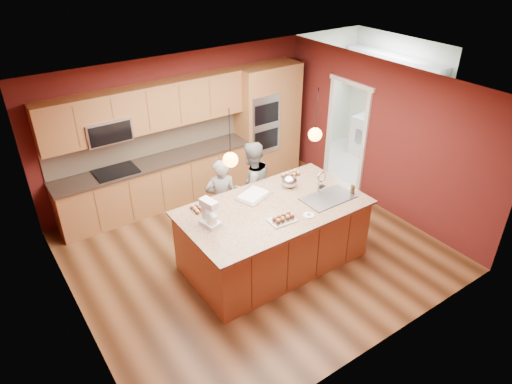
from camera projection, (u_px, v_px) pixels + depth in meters
floor at (254, 251)px, 7.51m from camera, size 5.50×5.50×0.00m
ceiling at (253, 91)px, 6.14m from camera, size 5.50×5.50×0.00m
wall_back at (179, 126)px, 8.60m from camera, size 5.50×0.00×5.50m
wall_front at (381, 268)px, 5.05m from camera, size 5.50×0.00×5.50m
wall_left at (65, 241)px, 5.48m from camera, size 0.00×5.00×5.00m
wall_right at (380, 137)px, 8.17m from camera, size 0.00×5.00×5.00m
cabinet_run at (153, 158)px, 8.27m from camera, size 3.74×0.64×2.30m
oven_column at (267, 121)px, 9.39m from camera, size 1.30×0.62×2.30m
doorway_trim at (346, 138)px, 8.88m from camera, size 0.08×1.11×2.20m
laundry_room at (393, 74)px, 9.50m from camera, size 2.60×2.70×2.70m
pendant_left at (230, 159)px, 5.92m from camera, size 0.20×0.20×0.80m
pendant_right at (315, 134)px, 6.63m from camera, size 0.20×0.20×0.80m
island at (274, 234)px, 7.03m from camera, size 2.78×1.55×1.40m
person_left at (221, 200)px, 7.50m from camera, size 0.61×0.49×1.45m
person_right at (251, 186)px, 7.76m from camera, size 0.81×0.65×1.59m
stand_mixer at (210, 214)px, 6.28m from camera, size 0.26×0.32×0.39m
sheet_cake at (253, 195)px, 7.01m from camera, size 0.61×0.53×0.05m
cooling_rack at (282, 220)px, 6.44m from camera, size 0.39×0.29×0.02m
mixing_bowl at (290, 181)px, 7.23m from camera, size 0.25×0.25×0.21m
plate at (309, 215)px, 6.55m from camera, size 0.17×0.17×0.01m
tumbler at (353, 190)px, 7.07m from camera, size 0.07×0.07×0.14m
phone at (321, 187)px, 7.28m from camera, size 0.15×0.10×0.01m
cupcakes_left at (197, 208)px, 6.66m from camera, size 0.16×0.24×0.07m
cupcakes_rack at (283, 217)px, 6.43m from camera, size 0.34×0.17×0.08m
cupcakes_right at (291, 174)px, 7.56m from camera, size 0.34×0.17×0.08m
washer at (392, 149)px, 9.87m from camera, size 0.57×0.59×0.88m
dryer at (367, 136)px, 10.46m from camera, size 0.63×0.65×0.91m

